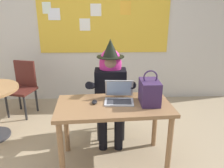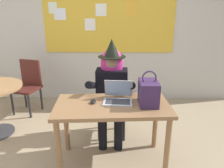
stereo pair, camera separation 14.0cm
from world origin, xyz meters
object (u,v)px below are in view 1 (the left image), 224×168
(person_costumed, at_px, (111,85))
(computer_mouse, at_px, (94,102))
(handbag, at_px, (149,92))
(chair_spare_by_window, at_px, (23,85))
(laptop, at_px, (119,97))
(chair_at_desk, at_px, (110,100))
(desk_main, at_px, (114,113))

(person_costumed, distance_m, computer_mouse, 0.57)
(handbag, distance_m, chair_spare_by_window, 2.35)
(person_costumed, bearing_deg, chair_spare_by_window, -117.33)
(person_costumed, bearing_deg, computer_mouse, -18.55)
(laptop, bearing_deg, computer_mouse, -162.78)
(chair_at_desk, distance_m, laptop, 0.67)
(laptop, bearing_deg, chair_at_desk, 101.48)
(desk_main, xyz_separation_m, computer_mouse, (-0.21, 0.03, 0.13))
(chair_at_desk, xyz_separation_m, person_costumed, (-0.00, -0.12, 0.27))
(chair_at_desk, distance_m, computer_mouse, 0.73)
(laptop, xyz_separation_m, chair_spare_by_window, (-1.55, 1.28, -0.29))
(chair_at_desk, height_order, chair_spare_by_window, chair_spare_by_window)
(laptop, bearing_deg, desk_main, -120.32)
(person_costumed, bearing_deg, desk_main, 3.32)
(chair_at_desk, relative_size, chair_spare_by_window, 0.99)
(desk_main, xyz_separation_m, chair_spare_by_window, (-1.49, 1.37, -0.13))
(chair_at_desk, bearing_deg, desk_main, 1.84)
(laptop, height_order, handbag, handbag)
(chair_spare_by_window, bearing_deg, laptop, 65.83)
(person_costumed, relative_size, computer_mouse, 13.23)
(chair_at_desk, distance_m, chair_spare_by_window, 1.63)
(desk_main, height_order, handbag, handbag)
(chair_at_desk, bearing_deg, person_costumed, -0.58)
(person_costumed, relative_size, handbag, 3.64)
(computer_mouse, xyz_separation_m, chair_spare_by_window, (-1.27, 1.35, -0.25))
(handbag, bearing_deg, person_costumed, 126.83)
(desk_main, bearing_deg, chair_spare_by_window, 137.27)
(handbag, bearing_deg, computer_mouse, 179.06)
(laptop, bearing_deg, chair_spare_by_window, 144.37)
(laptop, relative_size, chair_spare_by_window, 0.38)
(desk_main, relative_size, handbag, 3.42)
(chair_at_desk, height_order, handbag, handbag)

